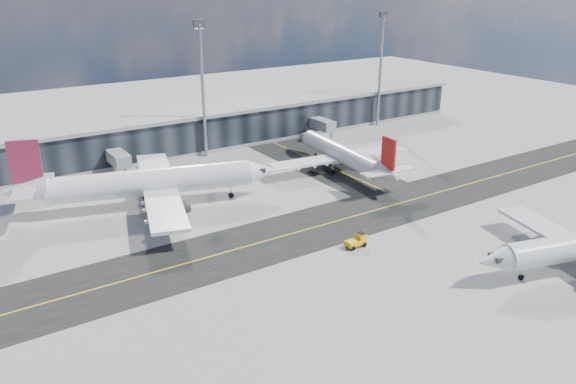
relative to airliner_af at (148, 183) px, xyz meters
name	(u,v)px	position (x,y,z in m)	size (l,w,h in m)	color
ground	(342,233)	(20.87, -26.39, -4.40)	(300.00, 300.00, 0.00)	gray
taxiway_lanes	(321,206)	(24.78, -15.65, -4.39)	(180.00, 63.00, 0.03)	black
terminal_concourse	(192,131)	(20.91, 28.54, -0.31)	(152.00, 19.80, 8.80)	black
floodlight_masts	(203,85)	(20.87, 21.61, 11.20)	(102.50, 0.70, 28.90)	gray
airliner_af	(148,183)	(0.00, 0.00, 0.00)	(44.27, 38.12, 13.33)	white
airliner_redtail	(343,155)	(39.37, -3.41, -0.90)	(30.56, 35.77, 10.59)	white
baggage_tug	(358,240)	(19.92, -31.29, -3.42)	(3.15, 1.63, 1.97)	yellow
service_van	(313,139)	(46.99, 17.61, -3.57)	(2.76, 5.99, 1.67)	white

